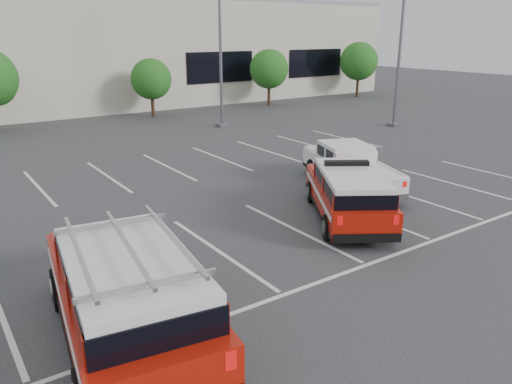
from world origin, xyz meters
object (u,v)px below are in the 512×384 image
Objects in this scene: tree_far_right at (359,63)px; fire_chief_suv at (348,198)px; tree_mid_right at (152,80)px; light_pole_mid at (220,41)px; white_pickup at (349,171)px; convention_building at (40,45)px; tree_right at (270,70)px; light_pole_right at (401,41)px; ladder_suv at (128,301)px.

tree_far_right is 0.90× the size of fire_chief_suv.
tree_mid_right is 0.82× the size of tree_far_right.
tree_far_right reaches higher than fire_chief_suv.
white_pickup is at bearing -100.85° from light_pole_mid.
white_pickup is at bearing -136.29° from tree_far_right.
convention_building is 5.86× the size of light_pole_mid.
tree_far_right is 0.86× the size of white_pickup.
convention_building is 17.96m from tree_right.
fire_chief_suv is (-3.22, -22.26, -1.76)m from tree_mid_right.
convention_building reaches higher than white_pickup.
tree_far_right is at bearing 18.48° from light_pole_mid.
fire_chief_suv is at bearing -120.71° from tree_right.
light_pole_right is at bearing -127.04° from tree_far_right.
ladder_suv is (-8.08, -2.41, 0.16)m from fire_chief_suv.
fire_chief_suv is 0.95× the size of white_pickup.
light_pole_mid is (6.82, -15.86, 0.47)m from convention_building.
tree_far_right is at bearing 46.53° from ladder_suv.
light_pole_mid is 14.74m from white_pickup.
light_pole_mid is at bearing -66.74° from convention_building.
tree_far_right is (24.91, -9.82, -1.68)m from convention_building.
light_pole_mid is at bearing 62.94° from ladder_suv.
tree_right is 0.91× the size of tree_far_right.
tree_mid_right is 0.39× the size of light_pole_right.
convention_building reaches higher than light_pole_right.
tree_right is at bearing 36.77° from light_pole_mid.
tree_right is 25.97m from fire_chief_suv.
white_pickup is (-0.73, -19.82, -1.85)m from tree_mid_right.
fire_chief_suv is at bearing -136.21° from tree_far_right.
light_pole_mid and light_pole_right have the same top height.
tree_mid_right reaches higher than white_pickup.
light_pole_right is 18.00m from fire_chief_suv.
tree_mid_right is 10.00m from tree_right.
light_pole_right is (-9.09, -12.05, 2.14)m from tree_far_right.
tree_mid_right is 22.56m from fire_chief_suv.
tree_right is at bearing 91.86° from fire_chief_suv.
convention_building is 17.27m from light_pole_mid.
convention_building is at bearing 113.26° from light_pole_mid.
tree_right is at bearing -33.37° from convention_building.
tree_far_right is at bearing 52.96° from light_pole_right.
light_pole_mid reaches higher than ladder_suv.
ladder_suv is at bearing -125.35° from light_pole_mid.
light_pole_right is at bearing 37.91° from ladder_suv.
tree_mid_right is 0.39× the size of light_pole_mid.
ladder_suv is (-6.39, -34.49, -3.81)m from convention_building.
convention_building reaches higher than fire_chief_suv.
light_pole_mid reaches higher than tree_mid_right.
ladder_suv is at bearing -130.81° from fire_chief_suv.
light_pole_right reaches higher than tree_mid_right.
tree_far_right is at bearing -21.51° from convention_building.
ladder_suv is at bearing -114.61° from tree_mid_right.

